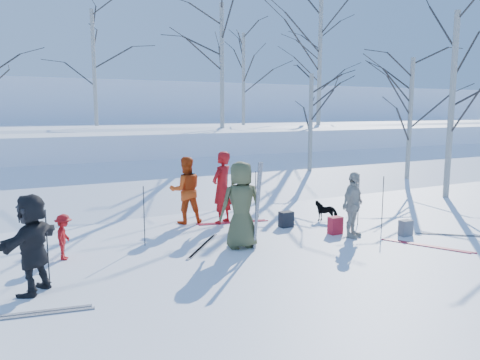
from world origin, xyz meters
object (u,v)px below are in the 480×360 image
skier_olive_center (241,205)px  skier_grey_west (32,244)px  backpack_red (335,225)px  backpack_dark (286,219)px  skier_cream_east (353,205)px  dog (326,211)px  backpack_grey (406,228)px  skier_red_seated (64,237)px  skier_redor_behind (186,190)px  skier_red_north (222,188)px

skier_olive_center → skier_grey_west: bearing=16.4°
backpack_red → backpack_dark: (-0.68, 1.13, -0.01)m
skier_olive_center → backpack_dark: bearing=-142.8°
skier_cream_east → skier_grey_west: skier_grey_west is taller
dog → backpack_grey: dog is taller
skier_red_seated → skier_cream_east: skier_cream_east is taller
skier_grey_west → backpack_red: 6.81m
skier_olive_center → skier_red_seated: (-3.53, 0.93, -0.49)m
skier_cream_east → skier_grey_west: (-6.92, -0.18, 0.05)m
dog → backpack_grey: size_ratio=1.68×
skier_red_seated → backpack_grey: size_ratio=2.44×
skier_red_seated → backpack_red: size_ratio=2.21×
skier_red_seated → skier_cream_east: (6.24, -1.41, 0.31)m
skier_red_seated → dog: size_ratio=1.46×
backpack_grey → skier_redor_behind: bearing=138.9°
skier_cream_east → backpack_grey: (1.22, -0.50, -0.59)m
skier_redor_behind → skier_cream_east: skier_redor_behind is taller
skier_cream_east → skier_grey_west: bearing=158.0°
skier_cream_east → skier_olive_center: bearing=146.6°
backpack_red → skier_redor_behind: bearing=135.7°
skier_cream_east → skier_red_seated: bearing=143.8°
skier_grey_west → backpack_dark: size_ratio=4.14×
backpack_red → backpack_dark: backpack_red is taller
dog → skier_redor_behind: bearing=-66.1°
skier_cream_east → backpack_dark: size_ratio=3.89×
backpack_grey → skier_olive_center: bearing=166.1°
backpack_dark → backpack_grey: bearing=-44.9°
skier_grey_west → dog: size_ratio=2.60×
skier_red_north → backpack_grey: 4.69m
skier_grey_west → backpack_grey: bearing=128.0°
backpack_grey → dog: bearing=108.6°
dog → backpack_dark: dog is taller
skier_olive_center → skier_redor_behind: bearing=-77.4°
skier_red_north → backpack_grey: (3.33, -3.20, -0.77)m
skier_olive_center → backpack_dark: 2.29m
skier_redor_behind → backpack_dark: bearing=152.7°
backpack_dark → skier_red_north: bearing=137.9°
skier_redor_behind → backpack_dark: 2.74m
skier_red_seated → backpack_red: (6.09, -0.99, -0.25)m
backpack_grey → skier_cream_east: bearing=157.6°
skier_red_north → skier_cream_east: (2.11, -2.70, -0.18)m
skier_olive_center → backpack_dark: (1.88, 1.07, -0.75)m
skier_red_north → backpack_grey: bearing=105.7°
skier_red_seated → skier_cream_east: size_ratio=0.60×
backpack_dark → skier_grey_west: bearing=-164.1°
skier_red_seated → skier_redor_behind: bearing=-43.3°
skier_red_north → backpack_red: bearing=100.2°
skier_olive_center → skier_redor_behind: 2.68m
skier_grey_west → dog: bearing=143.9°
dog → skier_red_north: bearing=-64.7°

